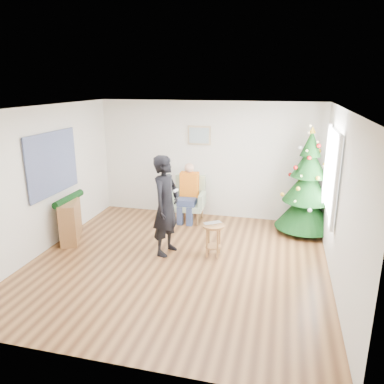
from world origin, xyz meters
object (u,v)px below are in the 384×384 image
(stool, at_px, (213,240))
(armchair, at_px, (189,204))
(console, at_px, (71,219))
(standing_man, at_px, (166,206))
(christmas_tree, at_px, (307,186))

(stool, xyz_separation_m, armchair, (-0.88, 1.64, 0.06))
(armchair, bearing_deg, console, -144.23)
(console, bearing_deg, standing_man, -28.66)
(stool, bearing_deg, armchair, 118.07)
(standing_man, xyz_separation_m, console, (-2.03, 0.16, -0.50))
(stool, bearing_deg, console, 178.59)
(christmas_tree, distance_m, console, 4.75)
(stool, height_order, standing_man, standing_man)
(armchair, xyz_separation_m, console, (-1.99, -1.57, 0.04))
(stool, height_order, armchair, armchair)
(armchair, height_order, standing_man, standing_man)
(christmas_tree, xyz_separation_m, armchair, (-2.49, 0.11, -0.62))
(stool, xyz_separation_m, console, (-2.86, 0.07, 0.10))
(stool, relative_size, standing_man, 0.33)
(christmas_tree, distance_m, standing_man, 2.94)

